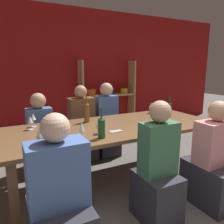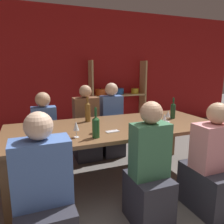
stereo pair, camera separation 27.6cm
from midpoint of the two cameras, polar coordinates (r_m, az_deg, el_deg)
wall_back_red at (r=4.91m, az=-8.22°, el=10.32°), size 8.80×0.06×2.70m
shelf_unit at (r=5.12m, az=3.32°, el=2.18°), size 1.33×0.30×1.60m
dining_table at (r=2.73m, az=3.68°, el=-4.99°), size 2.60×1.09×0.75m
wine_bottle_green at (r=3.20m, az=18.05°, el=0.46°), size 0.07×0.07×0.30m
wine_bottle_dark at (r=2.87m, az=-3.65°, el=0.15°), size 0.07×0.07×0.33m
wine_bottle_amber at (r=2.22m, az=-0.69°, el=-3.80°), size 0.08×0.08×0.32m
wine_glass_empty_a at (r=3.44m, az=13.76°, el=1.43°), size 0.08×0.08×0.17m
wine_glass_red_a at (r=2.83m, az=-16.91°, el=-0.91°), size 0.07×0.07×0.16m
wine_glass_empty_b at (r=2.23m, az=-5.88°, el=-3.77°), size 0.06×0.06×0.17m
wine_glass_empty_c at (r=2.36m, az=-1.03°, el=-3.18°), size 0.08×0.08×0.15m
wine_glass_red_b at (r=2.98m, az=17.01°, el=-0.60°), size 0.07×0.07×0.15m
wine_glass_red_c at (r=2.72m, az=-17.71°, el=-1.61°), size 0.06×0.06×0.16m
wine_glass_white_a at (r=2.15m, az=-16.31°, el=-4.79°), size 0.07×0.07×0.18m
wine_glass_red_d at (r=2.39m, az=-14.71°, el=-3.18°), size 0.08×0.08×0.16m
wine_glass_empty_d at (r=3.05m, az=27.58°, el=-1.30°), size 0.07×0.07×0.14m
wine_glass_red_e at (r=2.71m, az=16.39°, el=-1.63°), size 0.07×0.07×0.17m
cell_phone at (r=2.44m, az=3.35°, el=-5.14°), size 0.16×0.08×0.01m
person_near_a at (r=1.84m, az=-12.90°, el=-23.12°), size 0.42×0.53×1.16m
person_far_a at (r=3.54m, az=-4.52°, el=-5.18°), size 0.39×0.49×1.19m
person_near_b at (r=2.16m, az=13.39°, el=-16.83°), size 0.34×0.43×1.17m
person_far_b at (r=3.66m, az=2.02°, el=-4.18°), size 0.35×0.44×1.21m
person_near_c at (r=2.59m, az=27.58°, el=-13.80°), size 0.43×0.54×1.13m
person_far_c at (r=3.36m, az=-14.81°, el=-6.76°), size 0.35×0.43×1.11m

